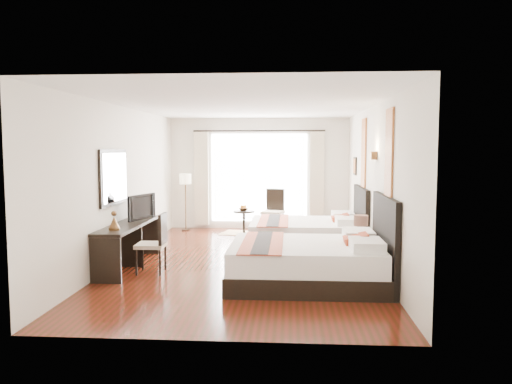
# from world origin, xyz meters

# --- Properties ---
(floor) EXTENTS (4.50, 7.50, 0.01)m
(floor) POSITION_xyz_m (0.00, 0.00, -0.01)
(floor) COLOR #38190A
(floor) RESTS_ON ground
(ceiling) EXTENTS (4.50, 7.50, 0.02)m
(ceiling) POSITION_xyz_m (0.00, 0.00, 2.79)
(ceiling) COLOR white
(ceiling) RESTS_ON wall_headboard
(wall_headboard) EXTENTS (0.01, 7.50, 2.80)m
(wall_headboard) POSITION_xyz_m (2.25, 0.00, 1.40)
(wall_headboard) COLOR silver
(wall_headboard) RESTS_ON floor
(wall_desk) EXTENTS (0.01, 7.50, 2.80)m
(wall_desk) POSITION_xyz_m (-2.25, 0.00, 1.40)
(wall_desk) COLOR silver
(wall_desk) RESTS_ON floor
(wall_window) EXTENTS (4.50, 0.01, 2.80)m
(wall_window) POSITION_xyz_m (0.00, 3.75, 1.40)
(wall_window) COLOR silver
(wall_window) RESTS_ON floor
(wall_entry) EXTENTS (4.50, 0.01, 2.80)m
(wall_entry) POSITION_xyz_m (0.00, -3.75, 1.40)
(wall_entry) COLOR silver
(wall_entry) RESTS_ON floor
(window_glass) EXTENTS (2.40, 0.02, 2.20)m
(window_glass) POSITION_xyz_m (0.00, 3.73, 1.30)
(window_glass) COLOR white
(window_glass) RESTS_ON wall_window
(sheer_curtain) EXTENTS (2.30, 0.02, 2.10)m
(sheer_curtain) POSITION_xyz_m (0.00, 3.67, 1.30)
(sheer_curtain) COLOR white
(sheer_curtain) RESTS_ON wall_window
(drape_left) EXTENTS (0.35, 0.14, 2.35)m
(drape_left) POSITION_xyz_m (-1.45, 3.63, 1.28)
(drape_left) COLOR #B4A88B
(drape_left) RESTS_ON floor
(drape_right) EXTENTS (0.35, 0.14, 2.35)m
(drape_right) POSITION_xyz_m (1.45, 3.63, 1.28)
(drape_right) COLOR #B4A88B
(drape_right) RESTS_ON floor
(art_panel_near) EXTENTS (0.03, 0.50, 1.35)m
(art_panel_near) POSITION_xyz_m (2.23, -1.40, 1.95)
(art_panel_near) COLOR maroon
(art_panel_near) RESTS_ON wall_headboard
(art_panel_far) EXTENTS (0.03, 0.50, 1.35)m
(art_panel_far) POSITION_xyz_m (2.23, 1.13, 1.95)
(art_panel_far) COLOR maroon
(art_panel_far) RESTS_ON wall_headboard
(wall_sconce) EXTENTS (0.10, 0.14, 0.14)m
(wall_sconce) POSITION_xyz_m (2.19, -0.29, 1.92)
(wall_sconce) COLOR #4E341C
(wall_sconce) RESTS_ON wall_headboard
(mirror_frame) EXTENTS (0.04, 1.25, 0.95)m
(mirror_frame) POSITION_xyz_m (-2.22, -0.54, 1.55)
(mirror_frame) COLOR black
(mirror_frame) RESTS_ON wall_desk
(mirror_glass) EXTENTS (0.01, 1.12, 0.82)m
(mirror_glass) POSITION_xyz_m (-2.19, -0.54, 1.55)
(mirror_glass) COLOR white
(mirror_glass) RESTS_ON mirror_frame
(bed_near) EXTENTS (2.37, 1.85, 1.34)m
(bed_near) POSITION_xyz_m (1.13, -1.40, 0.34)
(bed_near) COLOR black
(bed_near) RESTS_ON floor
(bed_far) EXTENTS (2.26, 1.76, 1.28)m
(bed_far) POSITION_xyz_m (1.18, 1.13, 0.33)
(bed_far) COLOR black
(bed_far) RESTS_ON floor
(nightstand) EXTENTS (0.40, 0.49, 0.47)m
(nightstand) POSITION_xyz_m (2.00, -0.29, 0.24)
(nightstand) COLOR black
(nightstand) RESTS_ON floor
(table_lamp) EXTENTS (0.25, 0.25, 0.39)m
(table_lamp) POSITION_xyz_m (2.01, -0.20, 0.77)
(table_lamp) COLOR black
(table_lamp) RESTS_ON nightstand
(vase) EXTENTS (0.14, 0.14, 0.15)m
(vase) POSITION_xyz_m (2.01, -0.44, 0.57)
(vase) COLOR black
(vase) RESTS_ON nightstand
(console_desk) EXTENTS (0.50, 2.20, 0.76)m
(console_desk) POSITION_xyz_m (-1.99, -0.54, 0.38)
(console_desk) COLOR black
(console_desk) RESTS_ON floor
(television) EXTENTS (0.35, 0.79, 0.46)m
(television) POSITION_xyz_m (-1.97, -0.02, 0.98)
(television) COLOR black
(television) RESTS_ON console_desk
(bronze_figurine) EXTENTS (0.20, 0.20, 0.27)m
(bronze_figurine) POSITION_xyz_m (-1.99, -1.21, 0.89)
(bronze_figurine) COLOR #4E341C
(bronze_figurine) RESTS_ON console_desk
(desk_chair) EXTENTS (0.47, 0.47, 0.98)m
(desk_chair) POSITION_xyz_m (-1.47, -0.91, 0.30)
(desk_chair) COLOR beige
(desk_chair) RESTS_ON floor
(floor_lamp) EXTENTS (0.29, 0.29, 1.42)m
(floor_lamp) POSITION_xyz_m (-1.80, 3.31, 1.19)
(floor_lamp) COLOR black
(floor_lamp) RESTS_ON floor
(side_table) EXTENTS (0.50, 0.50, 0.58)m
(side_table) POSITION_xyz_m (-0.30, 2.78, 0.29)
(side_table) COLOR black
(side_table) RESTS_ON floor
(fruit_bowl) EXTENTS (0.29, 0.29, 0.06)m
(fruit_bowl) POSITION_xyz_m (-0.31, 2.81, 0.61)
(fruit_bowl) COLOR #433318
(fruit_bowl) RESTS_ON side_table
(window_chair) EXTENTS (0.60, 0.60, 1.04)m
(window_chair) POSITION_xyz_m (0.37, 3.28, 0.32)
(window_chair) COLOR beige
(window_chair) RESTS_ON floor
(jute_rug) EXTENTS (1.30, 1.04, 0.01)m
(jute_rug) POSITION_xyz_m (-0.27, 2.95, 0.01)
(jute_rug) COLOR tan
(jute_rug) RESTS_ON floor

